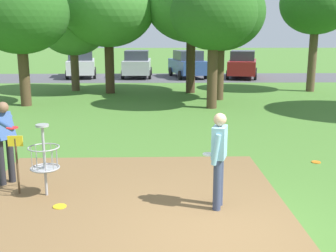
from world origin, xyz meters
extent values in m
plane|color=#47752D|center=(0.00, 0.00, 0.00)|extent=(160.00, 160.00, 0.00)
cube|color=brown|center=(-1.57, 1.66, 0.00)|extent=(5.73, 4.79, 0.01)
cylinder|color=#9E9EA3|center=(-3.14, 1.63, 0.68)|extent=(0.05, 0.05, 1.35)
cylinder|color=#9E9EA3|center=(-3.14, 1.63, 1.37)|extent=(0.24, 0.24, 0.04)
torus|color=#9E9EA3|center=(-3.14, 1.63, 0.95)|extent=(0.58, 0.58, 0.02)
torus|color=#9E9EA3|center=(-3.14, 1.63, 0.55)|extent=(0.55, 0.55, 0.03)
cylinder|color=#9E9EA3|center=(-3.14, 1.63, 0.53)|extent=(0.48, 0.48, 0.02)
cylinder|color=gray|center=(-2.90, 1.63, 0.75)|extent=(0.01, 0.01, 0.40)
cylinder|color=gray|center=(-2.95, 1.77, 0.75)|extent=(0.01, 0.01, 0.40)
cylinder|color=gray|center=(-3.07, 1.86, 0.75)|extent=(0.01, 0.01, 0.40)
cylinder|color=gray|center=(-3.22, 1.86, 0.75)|extent=(0.01, 0.01, 0.40)
cylinder|color=gray|center=(-3.33, 1.77, 0.75)|extent=(0.01, 0.01, 0.40)
cylinder|color=gray|center=(-3.38, 1.63, 0.75)|extent=(0.01, 0.01, 0.40)
cylinder|color=gray|center=(-3.33, 1.49, 0.75)|extent=(0.01, 0.01, 0.40)
cylinder|color=gray|center=(-3.22, 1.41, 0.75)|extent=(0.01, 0.01, 0.40)
cylinder|color=gray|center=(-3.07, 1.41, 0.75)|extent=(0.01, 0.01, 0.40)
cylinder|color=gray|center=(-2.95, 1.49, 0.75)|extent=(0.01, 0.01, 0.40)
cylinder|color=#4C3823|center=(-3.69, 1.73, 0.55)|extent=(0.04, 0.04, 1.10)
cube|color=gold|center=(-3.69, 1.73, 1.05)|extent=(0.28, 0.03, 0.20)
cylinder|color=#384260|center=(0.01, 0.89, 0.46)|extent=(0.14, 0.14, 0.92)
cylinder|color=#384260|center=(0.08, 1.10, 0.46)|extent=(0.14, 0.14, 0.92)
cube|color=#84B7D1|center=(0.05, 0.99, 1.20)|extent=(0.32, 0.41, 0.56)
sphere|color=tan|center=(0.05, 0.99, 1.60)|extent=(0.22, 0.22, 0.22)
cylinder|color=#84B7D1|center=(-0.03, 0.82, 1.12)|extent=(0.18, 0.14, 0.55)
cylinder|color=#84B7D1|center=(0.09, 1.18, 1.12)|extent=(0.18, 0.14, 0.55)
cylinder|color=white|center=(-0.13, 1.05, 0.97)|extent=(0.22, 0.22, 0.02)
cylinder|color=#232328|center=(-4.05, 2.39, 0.46)|extent=(0.14, 0.14, 0.92)
cylinder|color=#232328|center=(-4.18, 2.21, 0.46)|extent=(0.14, 0.14, 0.92)
cube|color=#385693|center=(-4.11, 2.30, 1.20)|extent=(0.52, 0.52, 0.60)
sphere|color=brown|center=(-4.07, 2.26, 1.60)|extent=(0.22, 0.22, 0.22)
cylinder|color=#385693|center=(-3.98, 1.99, 1.32)|extent=(0.52, 0.43, 0.21)
cylinder|color=red|center=(-3.76, 1.82, 1.29)|extent=(0.22, 0.22, 0.02)
cylinder|color=#385693|center=(-4.16, 2.54, 1.25)|extent=(0.43, 0.37, 0.37)
cylinder|color=orange|center=(2.78, 3.53, 0.01)|extent=(0.21, 0.21, 0.02)
cylinder|color=gold|center=(-2.77, 1.08, 0.01)|extent=(0.24, 0.24, 0.02)
cylinder|color=#422D1E|center=(0.69, 15.42, 1.39)|extent=(0.46, 0.46, 2.78)
ellipsoid|color=#428433|center=(0.69, 15.42, 4.50)|extent=(4.59, 4.59, 3.91)
cylinder|color=brown|center=(-5.41, 16.39, 1.02)|extent=(0.43, 0.43, 2.05)
ellipsoid|color=#4C8E3D|center=(-5.41, 16.39, 3.45)|extent=(3.73, 3.73, 3.17)
cylinder|color=#422D1E|center=(-3.45, 15.36, 1.28)|extent=(0.47, 0.47, 2.55)
ellipsoid|color=#428433|center=(-3.45, 15.36, 4.32)|extent=(4.72, 4.72, 4.01)
cylinder|color=#4C3823|center=(-6.61, 11.68, 1.18)|extent=(0.44, 0.44, 2.36)
ellipsoid|color=#285B1E|center=(-6.61, 11.68, 3.86)|extent=(3.99, 3.99, 3.39)
cylinder|color=brown|center=(7.08, 15.75, 1.56)|extent=(0.43, 0.43, 3.12)
ellipsoid|color=#2D6623|center=(7.08, 15.75, 4.50)|extent=(3.68, 3.68, 3.13)
cylinder|color=#4C3823|center=(1.21, 10.90, 1.26)|extent=(0.42, 0.42, 2.52)
ellipsoid|color=#285B1E|center=(1.21, 10.90, 3.80)|extent=(3.42, 3.42, 2.91)
cylinder|color=#4C3823|center=(1.81, 13.09, 1.21)|extent=(0.44, 0.44, 2.43)
ellipsoid|color=#285B1E|center=(1.81, 13.09, 3.91)|extent=(3.94, 3.94, 3.35)
cube|color=#4C4C51|center=(0.00, 22.68, 0.00)|extent=(36.00, 6.00, 0.01)
cube|color=silver|center=(-6.32, 23.27, 0.75)|extent=(2.36, 4.41, 0.90)
cube|color=#2D333D|center=(-6.32, 23.27, 1.52)|extent=(1.87, 2.38, 0.64)
cylinder|color=black|center=(-7.39, 24.43, 0.30)|extent=(0.26, 0.62, 0.60)
cylinder|color=black|center=(-5.61, 24.68, 0.30)|extent=(0.26, 0.62, 0.60)
cylinder|color=black|center=(-7.03, 21.85, 0.30)|extent=(0.26, 0.62, 0.60)
cylinder|color=black|center=(-5.25, 22.10, 0.30)|extent=(0.26, 0.62, 0.60)
cube|color=#B2B7BC|center=(-2.43, 23.15, 0.75)|extent=(1.84, 4.22, 0.90)
cube|color=#2D333D|center=(-2.43, 23.15, 1.52)|extent=(1.60, 2.20, 0.64)
cylinder|color=black|center=(-3.31, 24.46, 0.30)|extent=(0.19, 0.60, 0.60)
cylinder|color=black|center=(-1.51, 24.45, 0.30)|extent=(0.19, 0.60, 0.60)
cylinder|color=black|center=(-3.34, 21.86, 0.30)|extent=(0.19, 0.60, 0.60)
cylinder|color=black|center=(-1.54, 21.84, 0.30)|extent=(0.19, 0.60, 0.60)
cube|color=#2D4784|center=(1.09, 22.93, 0.75)|extent=(2.64, 4.48, 0.90)
cube|color=#2D333D|center=(1.09, 22.93, 1.52)|extent=(2.00, 2.47, 0.64)
cylinder|color=black|center=(-0.06, 24.01, 0.30)|extent=(0.30, 0.62, 0.60)
cylinder|color=black|center=(1.70, 24.39, 0.30)|extent=(0.30, 0.62, 0.60)
cylinder|color=black|center=(0.48, 21.47, 0.30)|extent=(0.30, 0.62, 0.60)
cylinder|color=black|center=(2.24, 21.84, 0.30)|extent=(0.30, 0.62, 0.60)
cube|color=maroon|center=(4.82, 22.57, 0.75)|extent=(2.73, 4.50, 0.90)
cube|color=#2D333D|center=(4.82, 22.57, 1.52)|extent=(2.05, 2.49, 0.64)
cylinder|color=black|center=(4.25, 24.04, 0.30)|extent=(0.32, 0.63, 0.60)
cylinder|color=black|center=(6.00, 23.62, 0.30)|extent=(0.32, 0.63, 0.60)
cylinder|color=black|center=(3.64, 21.51, 0.30)|extent=(0.32, 0.63, 0.60)
cylinder|color=black|center=(5.39, 21.09, 0.30)|extent=(0.32, 0.63, 0.60)
camera|label=1|loc=(-1.01, -5.83, 3.04)|focal=44.18mm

